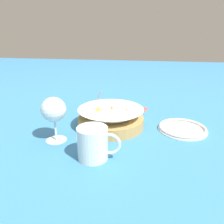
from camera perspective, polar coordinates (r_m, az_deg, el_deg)
name	(u,v)px	position (r m, az deg, el deg)	size (l,w,h in m)	color
ground_plane	(112,124)	(0.88, -0.02, -3.14)	(4.00, 4.00, 0.00)	teal
food_basket	(112,118)	(0.85, -0.03, -1.69)	(0.25, 0.25, 0.10)	#B2894C
sauce_cup	(95,106)	(1.02, -4.55, 1.52)	(0.06, 0.06, 0.10)	#B7B7BC
wine_glass	(54,111)	(0.74, -15.02, 0.29)	(0.08, 0.08, 0.15)	silver
beer_mug	(93,144)	(0.64, -4.93, -8.41)	(0.13, 0.09, 0.10)	silver
side_plate	(182,128)	(0.87, 17.91, -4.09)	(0.18, 0.18, 0.01)	white
napkin	(136,108)	(1.05, 6.29, 0.98)	(0.11, 0.08, 0.01)	#DB4C3D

